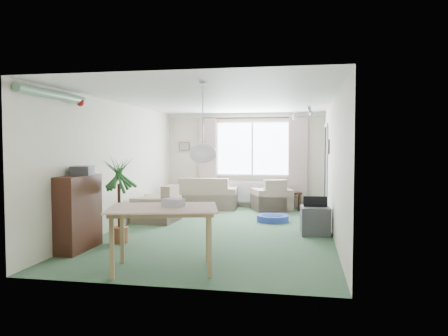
% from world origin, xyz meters
% --- Properties ---
extents(ground, '(6.50, 6.50, 0.00)m').
position_xyz_m(ground, '(0.00, 0.00, 0.00)').
color(ground, '#335539').
extents(window, '(1.80, 0.03, 1.30)m').
position_xyz_m(window, '(0.20, 3.23, 1.50)').
color(window, white).
extents(curtain_rod, '(2.60, 0.03, 0.03)m').
position_xyz_m(curtain_rod, '(0.20, 3.15, 2.27)').
color(curtain_rod, black).
extents(curtain_left, '(0.45, 0.08, 2.00)m').
position_xyz_m(curtain_left, '(-0.95, 3.13, 1.27)').
color(curtain_left, beige).
extents(curtain_right, '(0.45, 0.08, 2.00)m').
position_xyz_m(curtain_right, '(1.35, 3.13, 1.27)').
color(curtain_right, beige).
extents(radiator, '(1.20, 0.10, 0.55)m').
position_xyz_m(radiator, '(0.20, 3.19, 0.40)').
color(radiator, white).
extents(doorway, '(0.03, 0.95, 2.00)m').
position_xyz_m(doorway, '(1.99, 2.20, 1.00)').
color(doorway, black).
extents(pendant_lamp, '(0.36, 0.36, 0.36)m').
position_xyz_m(pendant_lamp, '(0.20, -2.30, 1.48)').
color(pendant_lamp, white).
extents(tinsel_garland, '(1.60, 1.60, 0.12)m').
position_xyz_m(tinsel_garland, '(-1.92, -2.30, 2.28)').
color(tinsel_garland, '#196626').
extents(bauble_cluster_a, '(0.20, 0.20, 0.20)m').
position_xyz_m(bauble_cluster_a, '(1.30, 0.90, 2.22)').
color(bauble_cluster_a, silver).
extents(bauble_cluster_b, '(0.20, 0.20, 0.20)m').
position_xyz_m(bauble_cluster_b, '(1.60, -0.30, 2.22)').
color(bauble_cluster_b, silver).
extents(wall_picture_back, '(0.28, 0.03, 0.22)m').
position_xyz_m(wall_picture_back, '(-1.60, 3.23, 1.55)').
color(wall_picture_back, brown).
extents(wall_picture_right, '(0.03, 0.24, 0.30)m').
position_xyz_m(wall_picture_right, '(1.98, 1.20, 1.55)').
color(wall_picture_right, brown).
extents(sofa, '(1.62, 0.94, 0.78)m').
position_xyz_m(sofa, '(-0.92, 2.75, 0.39)').
color(sofa, tan).
rests_on(sofa, ground).
extents(armchair_corner, '(1.09, 1.07, 0.77)m').
position_xyz_m(armchair_corner, '(0.72, 2.73, 0.38)').
color(armchair_corner, beige).
rests_on(armchair_corner, ground).
extents(armchair_left, '(0.86, 0.90, 0.76)m').
position_xyz_m(armchair_left, '(-1.50, 0.72, 0.38)').
color(armchair_left, beige).
rests_on(armchair_left, ground).
extents(coffee_table, '(1.15, 0.92, 0.46)m').
position_xyz_m(coffee_table, '(0.88, 2.75, 0.23)').
color(coffee_table, black).
rests_on(coffee_table, ground).
extents(photo_frame, '(0.12, 0.04, 0.16)m').
position_xyz_m(photo_frame, '(0.98, 2.71, 0.54)').
color(photo_frame, brown).
rests_on(photo_frame, coffee_table).
extents(bookshelf, '(0.31, 0.93, 1.13)m').
position_xyz_m(bookshelf, '(-1.84, -1.82, 0.56)').
color(bookshelf, black).
rests_on(bookshelf, ground).
extents(hifi_box, '(0.34, 0.40, 0.14)m').
position_xyz_m(hifi_box, '(-1.80, -1.75, 1.20)').
color(hifi_box, '#313135').
rests_on(hifi_box, bookshelf).
extents(houseplant, '(0.70, 0.70, 1.40)m').
position_xyz_m(houseplant, '(-1.44, -1.26, 0.70)').
color(houseplant, '#20591E').
rests_on(houseplant, ground).
extents(dining_table, '(1.42, 1.12, 0.78)m').
position_xyz_m(dining_table, '(-0.25, -2.60, 0.39)').
color(dining_table, '#9C7D54').
rests_on(dining_table, ground).
extents(gift_box, '(0.29, 0.25, 0.12)m').
position_xyz_m(gift_box, '(-0.14, -2.53, 0.84)').
color(gift_box, '#B1B0BB').
rests_on(gift_box, dining_table).
extents(tv_cube, '(0.53, 0.58, 0.49)m').
position_xyz_m(tv_cube, '(1.70, -0.01, 0.25)').
color(tv_cube, '#3B3B40').
rests_on(tv_cube, ground).
extents(pet_bed, '(0.84, 0.84, 0.13)m').
position_xyz_m(pet_bed, '(0.87, 1.17, 0.07)').
color(pet_bed, navy).
rests_on(pet_bed, ground).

